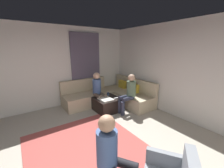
# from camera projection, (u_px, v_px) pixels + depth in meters

# --- Properties ---
(ground_plane) EXTENTS (6.00, 6.00, 0.10)m
(ground_plane) POSITION_uv_depth(u_px,v_px,m) (89.00, 163.00, 2.58)
(ground_plane) COLOR #B2A899
(wall_back) EXTENTS (6.00, 0.12, 2.70)m
(wall_back) POSITION_uv_depth(u_px,v_px,m) (186.00, 72.00, 3.85)
(wall_back) COLOR silver
(wall_back) RESTS_ON ground_plane
(wall_left) EXTENTS (0.12, 6.00, 2.70)m
(wall_left) POSITION_uv_depth(u_px,v_px,m) (48.00, 68.00, 4.58)
(wall_left) COLOR silver
(wall_left) RESTS_ON ground_plane
(curtain_panel) EXTENTS (0.06, 1.10, 2.50)m
(curtain_panel) POSITION_uv_depth(u_px,v_px,m) (86.00, 68.00, 5.24)
(curtain_panel) COLOR #595166
(curtain_panel) RESTS_ON ground_plane
(area_rug) EXTENTS (2.60, 2.20, 0.01)m
(area_rug) POSITION_uv_depth(u_px,v_px,m) (89.00, 151.00, 2.78)
(area_rug) COLOR #AD4C47
(area_rug) RESTS_ON ground_plane
(sectional_couch) EXTENTS (2.10, 2.55, 0.87)m
(sectional_couch) POSITION_uv_depth(u_px,v_px,m) (111.00, 96.00, 5.19)
(sectional_couch) COLOR #C6B593
(sectional_couch) RESTS_ON ground_plane
(ottoman) EXTENTS (0.76, 0.76, 0.42)m
(ottoman) POSITION_uv_depth(u_px,v_px,m) (107.00, 104.00, 4.58)
(ottoman) COLOR black
(ottoman) RESTS_ON ground_plane
(folded_blanket) EXTENTS (0.44, 0.36, 0.04)m
(folded_blanket) POSITION_uv_depth(u_px,v_px,m) (106.00, 99.00, 4.37)
(folded_blanket) COLOR white
(folded_blanket) RESTS_ON ottoman
(coffee_mug) EXTENTS (0.08, 0.08, 0.10)m
(coffee_mug) POSITION_uv_depth(u_px,v_px,m) (108.00, 94.00, 4.79)
(coffee_mug) COLOR #334C72
(coffee_mug) RESTS_ON ottoman
(game_remote) EXTENTS (0.05, 0.15, 0.02)m
(game_remote) POSITION_uv_depth(u_px,v_px,m) (116.00, 98.00, 4.50)
(game_remote) COLOR white
(game_remote) RESTS_ON ottoman
(person_on_couch_back) EXTENTS (0.30, 0.60, 1.20)m
(person_on_couch_back) POSITION_uv_depth(u_px,v_px,m) (129.00, 92.00, 4.39)
(person_on_couch_back) COLOR #2D3347
(person_on_couch_back) RESTS_ON ground_plane
(person_on_couch_side) EXTENTS (0.60, 0.30, 1.20)m
(person_on_couch_side) POSITION_uv_depth(u_px,v_px,m) (98.00, 89.00, 4.66)
(person_on_couch_side) COLOR brown
(person_on_couch_side) RESTS_ON ground_plane
(person_on_armchair) EXTENTS (0.58, 0.50, 1.18)m
(person_on_armchair) POSITION_uv_depth(u_px,v_px,m) (114.00, 155.00, 1.83)
(person_on_armchair) COLOR black
(person_on_armchair) RESTS_ON ground_plane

